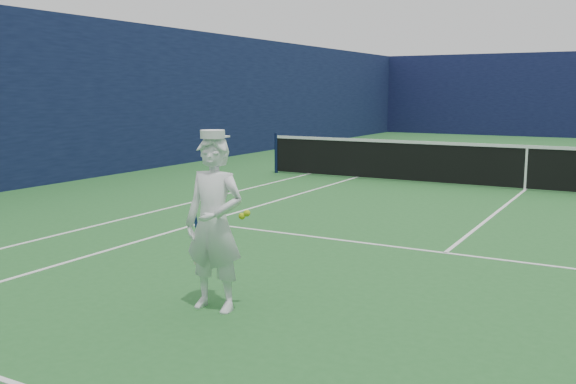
{
  "coord_description": "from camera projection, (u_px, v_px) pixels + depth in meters",
  "views": [
    {
      "loc": [
        2.27,
        -14.84,
        2.18
      ],
      "look_at": [
        -1.41,
        -8.26,
        0.99
      ],
      "focal_mm": 40.0,
      "sensor_mm": 36.0,
      "label": 1
    }
  ],
  "objects": [
    {
      "name": "tennis_player",
      "position": [
        214.0,
        224.0,
        6.36
      ],
      "size": [
        0.77,
        0.47,
        1.81
      ],
      "rotation": [
        0.0,
        0.0,
        0.06
      ],
      "color": "white",
      "rests_on": "ground"
    },
    {
      "name": "windscreen_fence",
      "position": [
        530.0,
        99.0,
        13.92
      ],
      "size": [
        20.12,
        36.12,
        4.0
      ],
      "color": "#0F1339",
      "rests_on": "ground"
    },
    {
      "name": "tennis_net",
      "position": [
        526.0,
        166.0,
        14.14
      ],
      "size": [
        12.88,
        0.09,
        1.07
      ],
      "color": "#141E4C",
      "rests_on": "ground"
    },
    {
      "name": "ground",
      "position": [
        525.0,
        190.0,
        14.23
      ],
      "size": [
        80.0,
        80.0,
        0.0
      ],
      "primitive_type": "plane",
      "color": "#256229",
      "rests_on": "ground"
    },
    {
      "name": "court_markings",
      "position": [
        525.0,
        190.0,
        14.23
      ],
      "size": [
        11.03,
        23.83,
        0.01
      ],
      "color": "white",
      "rests_on": "ground"
    }
  ]
}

